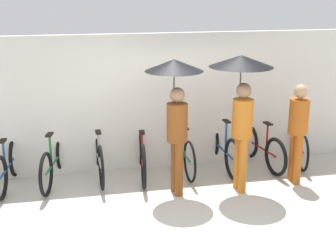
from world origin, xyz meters
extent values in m
plane|color=beige|center=(0.00, 0.00, 0.00)|extent=(30.00, 30.00, 0.00)
cube|color=silver|center=(0.00, 2.03, 1.20)|extent=(13.11, 0.12, 2.39)
torus|color=black|center=(-2.49, 2.11, 0.35)|extent=(0.15, 0.70, 0.69)
torus|color=black|center=(-2.62, 1.16, 0.35)|extent=(0.15, 0.70, 0.69)
cylinder|color=#19478C|center=(-2.56, 1.63, 0.35)|extent=(0.16, 0.95, 0.04)
cylinder|color=#19478C|center=(-2.58, 1.47, 0.59)|extent=(0.04, 0.04, 0.48)
cube|color=black|center=(-2.58, 1.47, 0.84)|extent=(0.12, 0.21, 0.03)
cylinder|color=#19478C|center=(-2.49, 2.11, 0.68)|extent=(0.04, 0.04, 0.67)
cylinder|color=#19478C|center=(-2.49, 2.11, 1.02)|extent=(0.44, 0.08, 0.03)
torus|color=black|center=(-1.71, 2.22, 0.35)|extent=(0.21, 0.70, 0.70)
torus|color=black|center=(-1.94, 1.15, 0.35)|extent=(0.21, 0.70, 0.70)
cylinder|color=#19662D|center=(-1.83, 1.68, 0.35)|extent=(0.27, 1.07, 0.04)
cylinder|color=#19662D|center=(-1.87, 1.50, 0.61)|extent=(0.04, 0.04, 0.52)
cube|color=black|center=(-1.87, 1.50, 0.89)|extent=(0.13, 0.21, 0.03)
cylinder|color=#19662D|center=(-1.71, 2.22, 0.72)|extent=(0.04, 0.04, 0.73)
cylinder|color=#19662D|center=(-1.71, 2.22, 1.09)|extent=(0.44, 0.12, 0.03)
torus|color=black|center=(-1.10, 2.24, 0.36)|extent=(0.05, 0.73, 0.73)
torus|color=black|center=(-1.09, 1.22, 0.36)|extent=(0.05, 0.73, 0.73)
cylinder|color=#A59E93|center=(-1.10, 1.73, 0.36)|extent=(0.05, 1.02, 0.04)
cylinder|color=#A59E93|center=(-1.09, 1.55, 0.61)|extent=(0.04, 0.04, 0.48)
cube|color=black|center=(-1.09, 1.55, 0.86)|extent=(0.09, 0.20, 0.03)
cylinder|color=#A59E93|center=(-1.10, 2.24, 0.69)|extent=(0.04, 0.04, 0.64)
cylinder|color=#A59E93|center=(-1.10, 2.24, 1.01)|extent=(0.44, 0.03, 0.03)
torus|color=black|center=(-0.31, 2.18, 0.37)|extent=(0.13, 0.73, 0.73)
torus|color=black|center=(-0.42, 1.11, 0.37)|extent=(0.13, 0.73, 0.73)
cylinder|color=maroon|center=(-0.37, 1.64, 0.37)|extent=(0.15, 1.07, 0.04)
cylinder|color=maroon|center=(-0.38, 1.46, 0.59)|extent=(0.04, 0.04, 0.46)
cube|color=black|center=(-0.38, 1.46, 0.84)|extent=(0.11, 0.21, 0.03)
cylinder|color=maroon|center=(-0.31, 2.18, 0.67)|extent=(0.04, 0.04, 0.61)
cylinder|color=maroon|center=(-0.31, 2.18, 0.98)|extent=(0.44, 0.07, 0.03)
torus|color=black|center=(0.36, 2.19, 0.35)|extent=(0.05, 0.71, 0.71)
torus|color=black|center=(0.37, 1.21, 0.35)|extent=(0.05, 0.71, 0.71)
cylinder|color=#19662D|center=(0.37, 1.70, 0.35)|extent=(0.05, 0.98, 0.04)
cylinder|color=#19662D|center=(0.37, 1.53, 0.59)|extent=(0.04, 0.04, 0.48)
cube|color=black|center=(0.37, 1.53, 0.85)|extent=(0.09, 0.20, 0.03)
cylinder|color=#19662D|center=(0.36, 2.19, 0.66)|extent=(0.04, 0.04, 0.60)
cylinder|color=#19662D|center=(0.36, 2.19, 0.96)|extent=(0.44, 0.03, 0.03)
torus|color=black|center=(1.08, 2.26, 0.36)|extent=(0.07, 0.71, 0.71)
torus|color=black|center=(1.11, 1.16, 0.36)|extent=(0.07, 0.71, 0.71)
cylinder|color=#19478C|center=(1.10, 1.71, 0.36)|extent=(0.06, 1.10, 0.04)
cylinder|color=#19478C|center=(1.10, 1.52, 0.63)|extent=(0.04, 0.04, 0.55)
cube|color=black|center=(1.10, 1.52, 0.92)|extent=(0.09, 0.20, 0.03)
cylinder|color=#19478C|center=(1.08, 2.26, 0.70)|extent=(0.04, 0.04, 0.70)
cylinder|color=#19478C|center=(1.08, 2.26, 1.05)|extent=(0.44, 0.04, 0.03)
torus|color=black|center=(1.76, 2.11, 0.34)|extent=(0.15, 0.68, 0.67)
torus|color=black|center=(1.89, 1.16, 0.34)|extent=(0.15, 0.68, 0.67)
cylinder|color=maroon|center=(1.83, 1.64, 0.34)|extent=(0.16, 0.95, 0.04)
cylinder|color=maroon|center=(1.85, 1.47, 0.59)|extent=(0.04, 0.04, 0.50)
cube|color=black|center=(1.85, 1.47, 0.85)|extent=(0.12, 0.21, 0.03)
cylinder|color=maroon|center=(1.76, 2.11, 0.67)|extent=(0.04, 0.04, 0.67)
cylinder|color=maroon|center=(1.76, 2.11, 1.01)|extent=(0.44, 0.09, 0.03)
torus|color=black|center=(2.66, 2.19, 0.33)|extent=(0.19, 0.66, 0.67)
torus|color=black|center=(2.45, 1.26, 0.33)|extent=(0.19, 0.66, 0.67)
cylinder|color=maroon|center=(2.56, 1.72, 0.33)|extent=(0.25, 0.94, 0.04)
cylinder|color=maroon|center=(2.52, 1.56, 0.62)|extent=(0.04, 0.04, 0.58)
cube|color=black|center=(2.52, 1.56, 0.93)|extent=(0.13, 0.22, 0.03)
cylinder|color=maroon|center=(2.66, 2.19, 0.65)|extent=(0.04, 0.04, 0.63)
cylinder|color=maroon|center=(2.66, 2.19, 0.97)|extent=(0.44, 0.13, 0.03)
cylinder|color=brown|center=(0.07, 0.72, 0.44)|extent=(0.13, 0.13, 0.87)
cylinder|color=brown|center=(0.05, 0.90, 0.44)|extent=(0.13, 0.13, 0.87)
cylinder|color=brown|center=(0.06, 0.81, 1.17)|extent=(0.32, 0.32, 0.59)
sphere|color=#997051|center=(0.06, 0.81, 1.60)|extent=(0.23, 0.23, 0.23)
cylinder|color=#332D28|center=(0.04, 0.95, 1.56)|extent=(0.02, 0.02, 0.73)
cone|color=black|center=(0.04, 0.95, 2.02)|extent=(0.89, 0.89, 0.18)
cylinder|color=#C66B1E|center=(1.08, 0.63, 0.45)|extent=(0.13, 0.13, 0.89)
cylinder|color=#C66B1E|center=(1.07, 0.81, 0.45)|extent=(0.13, 0.13, 0.89)
cylinder|color=#C66B1E|center=(1.07, 0.72, 1.20)|extent=(0.32, 0.32, 0.61)
sphere|color=#997051|center=(1.07, 0.72, 1.63)|extent=(0.23, 0.23, 0.23)
cylinder|color=#332D28|center=(1.06, 0.86, 1.60)|extent=(0.02, 0.02, 0.74)
cone|color=black|center=(1.06, 0.86, 2.06)|extent=(0.98, 0.98, 0.18)
cylinder|color=#B25619|center=(2.08, 0.76, 0.42)|extent=(0.13, 0.13, 0.84)
cylinder|color=#B25619|center=(2.09, 0.94, 0.42)|extent=(0.13, 0.13, 0.84)
cylinder|color=#B25619|center=(2.09, 0.85, 1.13)|extent=(0.32, 0.32, 0.57)
sphere|color=tan|center=(2.09, 0.85, 1.55)|extent=(0.22, 0.22, 0.22)
camera|label=1|loc=(-1.51, -5.82, 3.14)|focal=50.00mm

